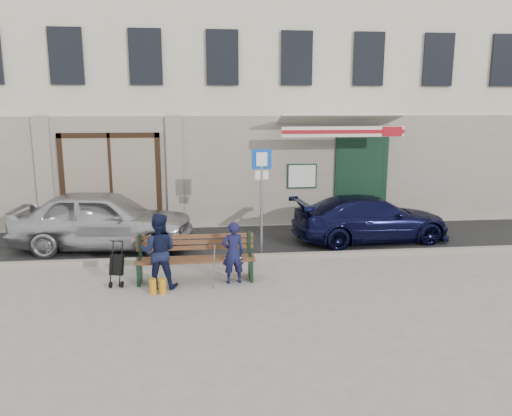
{
  "coord_description": "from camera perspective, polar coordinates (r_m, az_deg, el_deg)",
  "views": [
    {
      "loc": [
        -0.66,
        -9.49,
        3.52
      ],
      "look_at": [
        0.57,
        1.6,
        1.2
      ],
      "focal_mm": 35.0,
      "sensor_mm": 36.0,
      "label": 1
    }
  ],
  "objects": [
    {
      "name": "curb",
      "position": [
        11.54,
        -2.78,
        -5.72
      ],
      "size": [
        60.0,
        0.18,
        0.12
      ],
      "primitive_type": "cube",
      "color": "#9E9384",
      "rests_on": "ground"
    },
    {
      "name": "stroller",
      "position": [
        10.3,
        -15.63,
        -6.41
      ],
      "size": [
        0.3,
        0.4,
        0.88
      ],
      "rotation": [
        0.0,
        0.0,
        -0.27
      ],
      "color": "black",
      "rests_on": "ground"
    },
    {
      "name": "car_silver",
      "position": [
        12.84,
        -17.03,
        -1.27
      ],
      "size": [
        4.5,
        2.14,
        1.49
      ],
      "primitive_type": "imported",
      "rotation": [
        0.0,
        0.0,
        1.48
      ],
      "color": "#B6B6BB",
      "rests_on": "ground"
    },
    {
      "name": "woman",
      "position": [
        9.87,
        -11.06,
        -4.84
      ],
      "size": [
        0.77,
        0.63,
        1.48
      ],
      "primitive_type": "imported",
      "rotation": [
        0.0,
        0.0,
        3.04
      ],
      "color": "#131834",
      "rests_on": "ground"
    },
    {
      "name": "man",
      "position": [
        9.97,
        -2.64,
        -5.12
      ],
      "size": [
        0.5,
        0.38,
        1.26
      ],
      "primitive_type": "imported",
      "rotation": [
        0.0,
        0.0,
        3.32
      ],
      "color": "#16173C",
      "rests_on": "ground"
    },
    {
      "name": "car_navy",
      "position": [
        13.37,
        12.99,
        -1.19
      ],
      "size": [
        4.25,
        2.05,
        1.19
      ],
      "primitive_type": "imported",
      "rotation": [
        0.0,
        0.0,
        1.66
      ],
      "color": "black",
      "rests_on": "ground"
    },
    {
      "name": "bench",
      "position": [
        10.21,
        -7.19,
        -5.8
      ],
      "size": [
        2.4,
        1.17,
        0.98
      ],
      "color": "brown",
      "rests_on": "ground"
    },
    {
      "name": "parking_sign",
      "position": [
        11.66,
        0.64,
        2.62
      ],
      "size": [
        0.47,
        0.1,
        2.51
      ],
      "rotation": [
        0.0,
        0.0,
        0.13
      ],
      "color": "gray",
      "rests_on": "ground"
    },
    {
      "name": "building",
      "position": [
        18.01,
        -4.37,
        16.34
      ],
      "size": [
        20.0,
        8.27,
        10.0
      ],
      "color": "beige",
      "rests_on": "ground"
    },
    {
      "name": "ground",
      "position": [
        10.14,
        -2.24,
        -8.57
      ],
      "size": [
        80.0,
        80.0,
        0.0
      ],
      "primitive_type": "plane",
      "color": "#9E9991",
      "rests_on": "ground"
    },
    {
      "name": "asphalt_lane",
      "position": [
        13.08,
        -3.22,
        -3.85
      ],
      "size": [
        60.0,
        3.2,
        0.01
      ],
      "primitive_type": "cube",
      "color": "#282828",
      "rests_on": "ground"
    }
  ]
}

